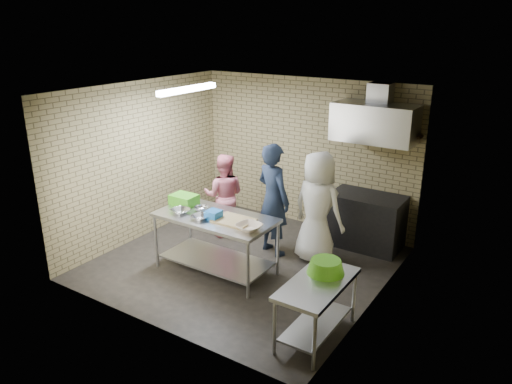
% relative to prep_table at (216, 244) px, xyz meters
% --- Properties ---
extents(floor, '(4.20, 4.20, 0.00)m').
position_rel_prep_table_xyz_m(floor, '(0.22, 0.42, -0.45)').
color(floor, black).
rests_on(floor, ground).
extents(ceiling, '(4.20, 4.20, 0.00)m').
position_rel_prep_table_xyz_m(ceiling, '(0.22, 0.42, 2.25)').
color(ceiling, black).
rests_on(ceiling, ground).
extents(back_wall, '(4.20, 0.06, 2.70)m').
position_rel_prep_table_xyz_m(back_wall, '(0.22, 2.42, 0.90)').
color(back_wall, tan).
rests_on(back_wall, ground).
extents(front_wall, '(4.20, 0.06, 2.70)m').
position_rel_prep_table_xyz_m(front_wall, '(0.22, -1.58, 0.90)').
color(front_wall, tan).
rests_on(front_wall, ground).
extents(left_wall, '(0.06, 4.00, 2.70)m').
position_rel_prep_table_xyz_m(left_wall, '(-1.88, 0.42, 0.90)').
color(left_wall, tan).
rests_on(left_wall, ground).
extents(right_wall, '(0.06, 4.00, 2.70)m').
position_rel_prep_table_xyz_m(right_wall, '(2.32, 0.42, 0.90)').
color(right_wall, tan).
rests_on(right_wall, ground).
extents(prep_table, '(1.79, 0.90, 0.90)m').
position_rel_prep_table_xyz_m(prep_table, '(0.00, 0.00, 0.00)').
color(prep_table, silver).
rests_on(prep_table, floor).
extents(side_counter, '(0.60, 1.20, 0.75)m').
position_rel_prep_table_xyz_m(side_counter, '(2.02, -0.68, -0.07)').
color(side_counter, silver).
rests_on(side_counter, floor).
extents(stove, '(1.20, 0.70, 0.90)m').
position_rel_prep_table_xyz_m(stove, '(1.57, 2.07, 0.00)').
color(stove, black).
rests_on(stove, floor).
extents(range_hood, '(1.30, 0.60, 0.60)m').
position_rel_prep_table_xyz_m(range_hood, '(1.57, 2.12, 1.65)').
color(range_hood, silver).
rests_on(range_hood, back_wall).
extents(hood_duct, '(0.35, 0.30, 0.30)m').
position_rel_prep_table_xyz_m(hood_duct, '(1.57, 2.27, 2.10)').
color(hood_duct, '#A5A8AD').
rests_on(hood_duct, back_wall).
extents(wall_shelf, '(0.80, 0.20, 0.04)m').
position_rel_prep_table_xyz_m(wall_shelf, '(1.87, 2.31, 1.47)').
color(wall_shelf, '#3F2B19').
rests_on(wall_shelf, back_wall).
extents(fluorescent_fixture, '(0.10, 1.25, 0.08)m').
position_rel_prep_table_xyz_m(fluorescent_fixture, '(-0.78, 0.42, 2.19)').
color(fluorescent_fixture, white).
rests_on(fluorescent_fixture, ceiling).
extents(green_crate, '(0.40, 0.30, 0.16)m').
position_rel_prep_table_xyz_m(green_crate, '(-0.70, 0.12, 0.53)').
color(green_crate, green).
rests_on(green_crate, prep_table).
extents(blue_tub, '(0.20, 0.20, 0.13)m').
position_rel_prep_table_xyz_m(blue_tub, '(0.05, -0.10, 0.51)').
color(blue_tub, blue).
rests_on(blue_tub, prep_table).
extents(cutting_board, '(0.55, 0.42, 0.03)m').
position_rel_prep_table_xyz_m(cutting_board, '(0.35, -0.02, 0.46)').
color(cutting_board, tan).
rests_on(cutting_board, prep_table).
extents(mixing_bowl_a, '(0.31, 0.31, 0.07)m').
position_rel_prep_table_xyz_m(mixing_bowl_a, '(-0.50, -0.20, 0.48)').
color(mixing_bowl_a, silver).
rests_on(mixing_bowl_a, prep_table).
extents(mixing_bowl_b, '(0.24, 0.24, 0.07)m').
position_rel_prep_table_xyz_m(mixing_bowl_b, '(-0.30, 0.05, 0.48)').
color(mixing_bowl_b, '#AEB0B5').
rests_on(mixing_bowl_b, prep_table).
extents(mixing_bowl_c, '(0.29, 0.29, 0.06)m').
position_rel_prep_table_xyz_m(mixing_bowl_c, '(-0.10, -0.22, 0.48)').
color(mixing_bowl_c, silver).
rests_on(mixing_bowl_c, prep_table).
extents(ceramic_bowl, '(0.39, 0.39, 0.08)m').
position_rel_prep_table_xyz_m(ceramic_bowl, '(0.70, -0.15, 0.49)').
color(ceramic_bowl, beige).
rests_on(ceramic_bowl, prep_table).
extents(green_basin, '(0.46, 0.46, 0.17)m').
position_rel_prep_table_xyz_m(green_basin, '(2.00, -0.43, 0.39)').
color(green_basin, '#59C626').
rests_on(green_basin, side_counter).
extents(bottle_red, '(0.07, 0.07, 0.18)m').
position_rel_prep_table_xyz_m(bottle_red, '(1.62, 2.31, 1.58)').
color(bottle_red, '#B22619').
rests_on(bottle_red, wall_shelf).
extents(bottle_green, '(0.06, 0.06, 0.15)m').
position_rel_prep_table_xyz_m(bottle_green, '(2.02, 2.31, 1.57)').
color(bottle_green, green).
rests_on(bottle_green, wall_shelf).
extents(man_navy, '(0.78, 0.63, 1.84)m').
position_rel_prep_table_xyz_m(man_navy, '(0.39, 1.01, 0.47)').
color(man_navy, black).
rests_on(man_navy, floor).
extents(woman_pink, '(0.90, 0.83, 1.48)m').
position_rel_prep_table_xyz_m(woman_pink, '(-0.68, 1.14, 0.29)').
color(woman_pink, pink).
rests_on(woman_pink, floor).
extents(woman_white, '(0.96, 0.71, 1.78)m').
position_rel_prep_table_xyz_m(woman_white, '(1.12, 1.13, 0.44)').
color(woman_white, white).
rests_on(woman_white, floor).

